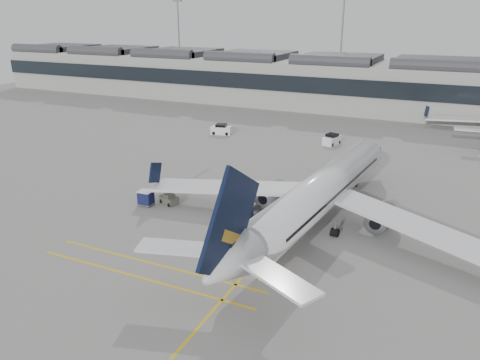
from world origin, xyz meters
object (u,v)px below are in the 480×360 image
at_px(airliner_main, 319,194).
at_px(ramp_agent_b, 259,196).
at_px(belt_loader, 263,199).
at_px(baggage_cart_a, 245,213).
at_px(pushback_tug, 169,199).
at_px(ramp_agent_a, 283,193).

relative_size(airliner_main, ramp_agent_b, 27.03).
distance_m(belt_loader, baggage_cart_a, 5.55).
xyz_separation_m(airliner_main, pushback_tug, (-17.77, -2.10, -2.87)).
bearing_deg(ramp_agent_b, belt_loader, 115.46).
distance_m(baggage_cart_a, pushback_tug, 10.38).
xyz_separation_m(belt_loader, ramp_agent_b, (-0.65, 0.29, 0.28)).
relative_size(belt_loader, ramp_agent_a, 2.35).
distance_m(belt_loader, ramp_agent_b, 0.76).
distance_m(airliner_main, baggage_cart_a, 8.30).
bearing_deg(baggage_cart_a, ramp_agent_a, 77.06).
distance_m(airliner_main, belt_loader, 8.50).
xyz_separation_m(baggage_cart_a, pushback_tug, (-10.36, 0.65, -0.34)).
relative_size(baggage_cart_a, ramp_agent_b, 1.04).
relative_size(baggage_cart_a, ramp_agent_a, 0.89).
height_order(airliner_main, ramp_agent_b, airliner_main).
height_order(belt_loader, pushback_tug, belt_loader).
bearing_deg(ramp_agent_b, ramp_agent_a, 172.08).
relative_size(belt_loader, baggage_cart_a, 2.65).
bearing_deg(ramp_agent_a, ramp_agent_b, -171.13).
distance_m(ramp_agent_a, pushback_tug, 13.85).
bearing_deg(pushback_tug, ramp_agent_a, 50.43).
bearing_deg(pushback_tug, belt_loader, 46.61).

